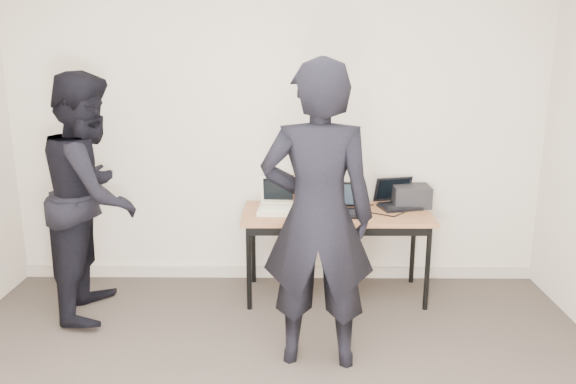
{
  "coord_description": "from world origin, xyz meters",
  "views": [
    {
      "loc": [
        0.14,
        -2.44,
        1.99
      ],
      "look_at": [
        0.1,
        1.6,
        0.95
      ],
      "focal_mm": 35.0,
      "sensor_mm": 36.0,
      "label": 1
    }
  ],
  "objects_px": {
    "desk": "(336,219)",
    "laptop_right": "(397,200)",
    "laptop_center": "(346,206)",
    "equipment_box": "(411,196)",
    "laptop_beige": "(279,205)",
    "person_observer": "(92,195)",
    "person_typist": "(318,218)",
    "leather_satchel": "(313,190)"
  },
  "relations": [
    {
      "from": "laptop_center",
      "to": "person_observer",
      "type": "height_order",
      "value": "person_observer"
    },
    {
      "from": "desk",
      "to": "laptop_right",
      "type": "relative_size",
      "value": 3.94
    },
    {
      "from": "laptop_beige",
      "to": "equipment_box",
      "type": "height_order",
      "value": "laptop_beige"
    },
    {
      "from": "laptop_beige",
      "to": "person_observer",
      "type": "bearing_deg",
      "value": -165.72
    },
    {
      "from": "laptop_right",
      "to": "person_observer",
      "type": "bearing_deg",
      "value": 175.64
    },
    {
      "from": "leather_satchel",
      "to": "equipment_box",
      "type": "bearing_deg",
      "value": -11.69
    },
    {
      "from": "laptop_center",
      "to": "equipment_box",
      "type": "height_order",
      "value": "laptop_center"
    },
    {
      "from": "laptop_right",
      "to": "equipment_box",
      "type": "relative_size",
      "value": 1.28
    },
    {
      "from": "leather_satchel",
      "to": "person_typist",
      "type": "bearing_deg",
      "value": -99.96
    },
    {
      "from": "laptop_center",
      "to": "person_typist",
      "type": "bearing_deg",
      "value": -101.56
    },
    {
      "from": "person_typist",
      "to": "equipment_box",
      "type": "bearing_deg",
      "value": -121.47
    },
    {
      "from": "laptop_right",
      "to": "equipment_box",
      "type": "distance_m",
      "value": 0.13
    },
    {
      "from": "person_observer",
      "to": "laptop_center",
      "type": "bearing_deg",
      "value": -88.44
    },
    {
      "from": "laptop_right",
      "to": "person_typist",
      "type": "relative_size",
      "value": 0.2
    },
    {
      "from": "laptop_beige",
      "to": "equipment_box",
      "type": "bearing_deg",
      "value": 11.89
    },
    {
      "from": "laptop_beige",
      "to": "leather_satchel",
      "type": "xyz_separation_m",
      "value": [
        0.28,
        0.2,
        0.07
      ]
    },
    {
      "from": "leather_satchel",
      "to": "person_observer",
      "type": "distance_m",
      "value": 1.75
    },
    {
      "from": "equipment_box",
      "to": "person_typist",
      "type": "xyz_separation_m",
      "value": [
        -0.83,
        -1.18,
        0.17
      ]
    },
    {
      "from": "equipment_box",
      "to": "person_observer",
      "type": "height_order",
      "value": "person_observer"
    },
    {
      "from": "laptop_right",
      "to": "person_typist",
      "type": "bearing_deg",
      "value": -135.77
    },
    {
      "from": "desk",
      "to": "laptop_beige",
      "type": "distance_m",
      "value": 0.47
    },
    {
      "from": "laptop_beige",
      "to": "person_observer",
      "type": "xyz_separation_m",
      "value": [
        -1.4,
        -0.27,
        0.15
      ]
    },
    {
      "from": "laptop_center",
      "to": "equipment_box",
      "type": "distance_m",
      "value": 0.6
    },
    {
      "from": "laptop_center",
      "to": "person_observer",
      "type": "bearing_deg",
      "value": -169.52
    },
    {
      "from": "desk",
      "to": "laptop_beige",
      "type": "xyz_separation_m",
      "value": [
        -0.46,
        0.03,
        0.11
      ]
    },
    {
      "from": "person_typist",
      "to": "leather_satchel",
      "type": "bearing_deg",
      "value": -87.2
    },
    {
      "from": "leather_satchel",
      "to": "laptop_center",
      "type": "bearing_deg",
      "value": -54.52
    },
    {
      "from": "laptop_beige",
      "to": "laptop_center",
      "type": "distance_m",
      "value": 0.53
    },
    {
      "from": "person_typist",
      "to": "person_observer",
      "type": "distance_m",
      "value": 1.82
    },
    {
      "from": "laptop_center",
      "to": "laptop_right",
      "type": "relative_size",
      "value": 0.85
    },
    {
      "from": "laptop_beige",
      "to": "leather_satchel",
      "type": "distance_m",
      "value": 0.35
    },
    {
      "from": "equipment_box",
      "to": "desk",
      "type": "bearing_deg",
      "value": -163.06
    },
    {
      "from": "equipment_box",
      "to": "person_observer",
      "type": "distance_m",
      "value": 2.53
    },
    {
      "from": "laptop_center",
      "to": "equipment_box",
      "type": "bearing_deg",
      "value": 25.24
    },
    {
      "from": "equipment_box",
      "to": "person_typist",
      "type": "distance_m",
      "value": 1.45
    },
    {
      "from": "leather_satchel",
      "to": "equipment_box",
      "type": "height_order",
      "value": "leather_satchel"
    },
    {
      "from": "laptop_center",
      "to": "laptop_right",
      "type": "height_order",
      "value": "laptop_center"
    },
    {
      "from": "desk",
      "to": "leather_satchel",
      "type": "bearing_deg",
      "value": 127.91
    },
    {
      "from": "leather_satchel",
      "to": "desk",
      "type": "bearing_deg",
      "value": -60.97
    },
    {
      "from": "laptop_beige",
      "to": "laptop_right",
      "type": "distance_m",
      "value": 0.98
    },
    {
      "from": "leather_satchel",
      "to": "equipment_box",
      "type": "distance_m",
      "value": 0.81
    },
    {
      "from": "laptop_beige",
      "to": "person_observer",
      "type": "distance_m",
      "value": 1.44
    }
  ]
}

